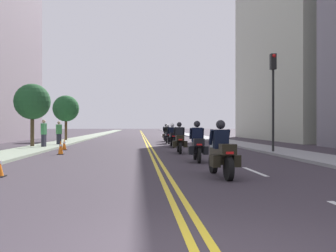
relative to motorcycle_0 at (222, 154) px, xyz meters
The scene contains 20 objects.
ground_plane 41.30m from the motorcycle_0, 92.16° to the left, with size 264.00×264.00×0.00m, color #393139.
sidewalk_left 42.12m from the motorcycle_0, 101.57° to the left, with size 2.29×144.00×0.12m, color gray.
sidewalk_right 41.61m from the motorcycle_0, 82.63° to the left, with size 2.29×144.00×0.12m, color gray.
centreline_yellow_inner 41.30m from the motorcycle_0, 92.32° to the left, with size 0.12×132.00×0.01m, color yellow.
centreline_yellow_outer 41.29m from the motorcycle_0, 91.99° to the left, with size 0.12×132.00×0.01m, color yellow.
lane_dashes_white 22.31m from the motorcycle_0, 86.61° to the left, with size 0.14×56.40×0.01m.
building_right_1 33.61m from the motorcycle_0, 62.30° to the left, with size 9.56×20.73×19.97m.
motorcycle_0 is the anchor object (origin of this frame).
motorcycle_1 4.67m from the motorcycle_0, 89.58° to the left, with size 0.78×2.11×1.63m.
motorcycle_2 9.55m from the motorcycle_0, 90.97° to the left, with size 0.78×2.22×1.63m.
motorcycle_3 15.26m from the motorcycle_0, 90.08° to the left, with size 0.76×2.24×1.60m.
motorcycle_4 20.37m from the motorcycle_0, 89.83° to the left, with size 0.78×2.12×1.57m.
motorcycle_5 24.76m from the motorcycle_0, 89.41° to the left, with size 0.78×2.15×1.61m.
traffic_cone_1 10.98m from the motorcycle_0, 124.11° to the left, with size 0.31×0.31×0.73m.
traffic_cone_2 14.38m from the motorcycle_0, 117.58° to the left, with size 0.32×0.32×0.68m.
traffic_light_near 10.38m from the motorcycle_0, 62.57° to the left, with size 0.28×0.38×5.12m.
pedestrian_0 19.24m from the motorcycle_0, 114.27° to the left, with size 0.42×0.40×1.75m.
pedestrian_1 16.53m from the motorcycle_0, 119.80° to the left, with size 0.32×0.41×1.81m.
street_tree_0 27.68m from the motorcycle_0, 108.98° to the left, with size 2.42×2.42×4.24m.
street_tree_1 17.79m from the motorcycle_0, 121.12° to the left, with size 2.31×2.31×4.14m.
Camera 1 is at (-0.76, -3.96, 1.43)m, focal length 41.84 mm.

